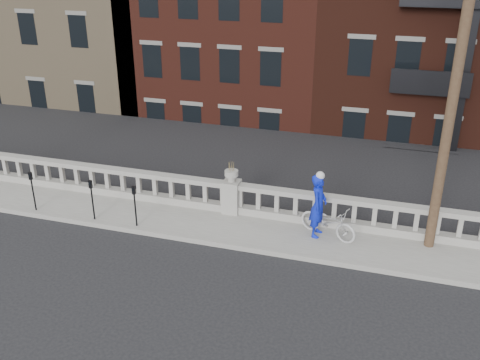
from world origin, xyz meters
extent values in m
plane|color=black|center=(0.00, 0.00, 0.00)|extent=(120.00, 120.00, 0.00)
cube|color=gray|center=(0.00, 3.00, 0.07)|extent=(32.00, 2.20, 0.15)
cube|color=gray|center=(0.00, 3.95, 0.28)|extent=(28.00, 0.34, 0.25)
cube|color=gray|center=(0.00, 3.95, 1.10)|extent=(28.00, 0.34, 0.16)
cube|color=gray|center=(0.00, 3.95, 0.70)|extent=(0.55, 0.55, 1.10)
cylinder|color=gray|center=(0.00, 3.95, 1.35)|extent=(0.24, 0.24, 0.20)
cylinder|color=gray|center=(0.00, 3.95, 1.53)|extent=(0.44, 0.44, 0.18)
cube|color=#605E59|center=(0.00, 4.30, -2.42)|extent=(36.00, 0.50, 5.15)
cube|color=black|center=(0.00, 25.95, -5.25)|extent=(80.00, 44.00, 0.50)
cube|color=#595651|center=(-2.00, 8.45, -3.00)|extent=(16.00, 7.00, 4.00)
cube|color=#481C14|center=(-4.00, 19.95, 2.00)|extent=(10.00, 14.00, 14.00)
cube|color=#36160E|center=(6.00, 19.95, 2.75)|extent=(10.00, 14.00, 15.50)
cylinder|color=#422D1E|center=(6.20, 3.60, 5.15)|extent=(0.28, 0.28, 10.00)
cylinder|color=black|center=(-6.26, 2.15, 0.70)|extent=(0.05, 0.05, 1.10)
cube|color=black|center=(-6.26, 2.15, 1.38)|extent=(0.10, 0.08, 0.26)
cube|color=black|center=(-6.26, 2.10, 1.42)|extent=(0.06, 0.01, 0.08)
cylinder|color=black|center=(-4.05, 2.15, 0.70)|extent=(0.05, 0.05, 1.10)
cube|color=black|center=(-4.05, 2.15, 1.38)|extent=(0.10, 0.08, 0.26)
cube|color=black|center=(-4.05, 2.10, 1.42)|extent=(0.06, 0.01, 0.08)
cylinder|color=black|center=(-2.55, 2.15, 0.70)|extent=(0.05, 0.05, 1.10)
cube|color=black|center=(-2.55, 2.15, 1.38)|extent=(0.10, 0.08, 0.26)
cube|color=black|center=(-2.55, 2.10, 1.42)|extent=(0.06, 0.01, 0.08)
imported|color=silver|center=(3.26, 3.26, 0.64)|extent=(1.97, 1.32, 0.98)
imported|color=#0D1FCD|center=(2.94, 3.25, 1.14)|extent=(0.52, 0.75, 1.98)
camera|label=1|loc=(4.88, -11.00, 8.28)|focal=40.00mm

